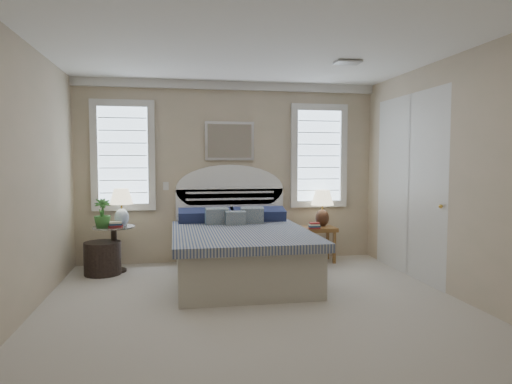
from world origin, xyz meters
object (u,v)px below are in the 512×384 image
object	(u,v)px
side_table_left	(114,244)
lamp_right	(322,204)
nightstand_right	(318,236)
floor_pot	(103,258)
bed	(239,248)
lamp_left	(121,203)

from	to	relation	value
side_table_left	lamp_right	size ratio (longest dim) A/B	1.13
nightstand_right	floor_pot	size ratio (longest dim) A/B	1.10
side_table_left	bed	bearing A→B (deg)	-19.74
side_table_left	nightstand_right	distance (m)	2.95
lamp_left	floor_pot	bearing A→B (deg)	-144.11
bed	floor_pot	xyz separation A→B (m)	(-1.79, 0.47, -0.17)
bed	floor_pot	bearing A→B (deg)	165.16
bed	side_table_left	xyz separation A→B (m)	(-1.65, 0.59, 0.00)
floor_pot	lamp_right	distance (m)	3.25
floor_pot	lamp_right	world-z (taller)	lamp_right
floor_pot	lamp_right	size ratio (longest dim) A/B	0.86
floor_pot	lamp_left	bearing A→B (deg)	35.89
bed	lamp_right	distance (m)	1.66
side_table_left	floor_pot	bearing A→B (deg)	-138.93
nightstand_right	lamp_right	bearing A→B (deg)	42.51
nightstand_right	lamp_right	xyz separation A→B (m)	(0.09, 0.08, 0.49)
bed	lamp_left	bearing A→B (deg)	157.33
nightstand_right	lamp_right	distance (m)	0.50
nightstand_right	lamp_left	xyz separation A→B (m)	(-2.85, -0.05, 0.56)
floor_pot	lamp_left	world-z (taller)	lamp_left
lamp_left	side_table_left	bearing A→B (deg)	-152.21
side_table_left	floor_pot	size ratio (longest dim) A/B	1.30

